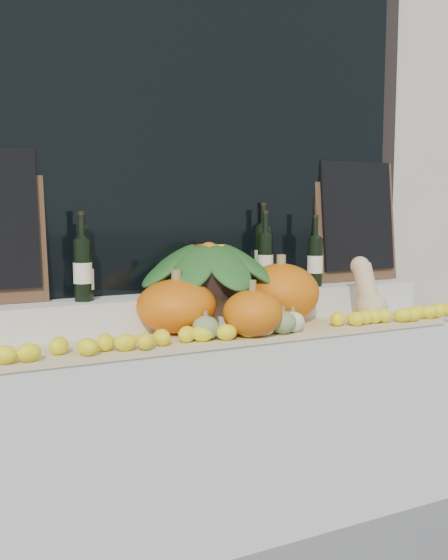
# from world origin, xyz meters

# --- Properties ---
(storefront_facade) EXTENTS (7.00, 0.94, 4.50)m
(storefront_facade) POSITION_xyz_m (0.00, 2.25, 2.25)
(storefront_facade) COLOR beige
(storefront_facade) RESTS_ON ground
(display_sill) EXTENTS (2.30, 0.55, 0.88)m
(display_sill) POSITION_xyz_m (0.00, 1.52, 0.44)
(display_sill) COLOR silver
(display_sill) RESTS_ON ground
(rear_tier) EXTENTS (2.30, 0.25, 0.16)m
(rear_tier) POSITION_xyz_m (0.00, 1.68, 0.96)
(rear_tier) COLOR silver
(rear_tier) RESTS_ON display_sill
(straw_bedding) EXTENTS (2.10, 0.32, 0.02)m
(straw_bedding) POSITION_xyz_m (0.00, 1.40, 0.89)
(straw_bedding) COLOR tan
(straw_bedding) RESTS_ON display_sill
(pumpkin_left) EXTENTS (0.36, 0.36, 0.22)m
(pumpkin_left) POSITION_xyz_m (-0.20, 1.50, 1.02)
(pumpkin_left) COLOR orange
(pumpkin_left) RESTS_ON straw_bedding
(pumpkin_right) EXTENTS (0.42, 0.42, 0.27)m
(pumpkin_right) POSITION_xyz_m (0.32, 1.51, 1.04)
(pumpkin_right) COLOR orange
(pumpkin_right) RESTS_ON straw_bedding
(pumpkin_center) EXTENTS (0.27, 0.27, 0.19)m
(pumpkin_center) POSITION_xyz_m (0.05, 1.29, 1.00)
(pumpkin_center) COLOR orange
(pumpkin_center) RESTS_ON straw_bedding
(butternut_squash) EXTENTS (0.15, 0.21, 0.29)m
(butternut_squash) POSITION_xyz_m (0.71, 1.38, 1.03)
(butternut_squash) COLOR #E2BB85
(butternut_squash) RESTS_ON straw_bedding
(decorative_gourds) EXTENTS (0.49, 0.16, 0.17)m
(decorative_gourds) POSITION_xyz_m (0.06, 1.29, 0.96)
(decorative_gourds) COLOR #2D5F1C
(decorative_gourds) RESTS_ON straw_bedding
(lemon_heap) EXTENTS (2.20, 0.16, 0.06)m
(lemon_heap) POSITION_xyz_m (0.00, 1.29, 0.94)
(lemon_heap) COLOR yellow
(lemon_heap) RESTS_ON straw_bedding
(produce_bowl) EXTENTS (0.68, 0.68, 0.24)m
(produce_bowl) POSITION_xyz_m (0.03, 1.66, 1.15)
(produce_bowl) COLOR black
(produce_bowl) RESTS_ON rear_tier
(wine_bottle_far_left) EXTENTS (0.08, 0.08, 0.37)m
(wine_bottle_far_left) POSITION_xyz_m (-0.54, 1.66, 1.17)
(wine_bottle_far_left) COLOR black
(wine_bottle_far_left) RESTS_ON rear_tier
(wine_bottle_near_left) EXTENTS (0.08, 0.08, 0.31)m
(wine_bottle_near_left) POSITION_xyz_m (-0.53, 1.67, 1.14)
(wine_bottle_near_left) COLOR black
(wine_bottle_near_left) RESTS_ON rear_tier
(wine_bottle_tall) EXTENTS (0.08, 0.08, 0.41)m
(wine_bottle_tall) POSITION_xyz_m (0.36, 1.74, 1.19)
(wine_bottle_tall) COLOR black
(wine_bottle_tall) RESTS_ON rear_tier
(wine_bottle_near_right) EXTENTS (0.08, 0.08, 0.37)m
(wine_bottle_near_right) POSITION_xyz_m (0.33, 1.68, 1.17)
(wine_bottle_near_right) COLOR black
(wine_bottle_near_right) RESTS_ON rear_tier
(wine_bottle_far_right) EXTENTS (0.08, 0.08, 0.35)m
(wine_bottle_far_right) POSITION_xyz_m (0.59, 1.64, 1.16)
(wine_bottle_far_right) COLOR black
(wine_bottle_far_right) RESTS_ON rear_tier
(chalkboard_right) EXTENTS (0.50, 0.10, 0.62)m
(chalkboard_right) POSITION_xyz_m (0.92, 1.74, 1.36)
(chalkboard_right) COLOR #4C331E
(chalkboard_right) RESTS_ON rear_tier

